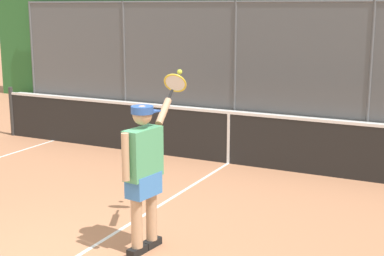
{
  "coord_description": "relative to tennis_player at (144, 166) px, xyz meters",
  "views": [
    {
      "loc": [
        -3.86,
        4.47,
        2.78
      ],
      "look_at": [
        -0.24,
        -2.75,
        1.05
      ],
      "focal_mm": 53.28,
      "sensor_mm": 36.0,
      "label": 1
    }
  ],
  "objects": [
    {
      "name": "tennis_net",
      "position": [
        0.6,
        -3.88,
        -0.51
      ],
      "size": [
        10.38,
        0.09,
        1.07
      ],
      "color": "#2D2D2D",
      "rests_on": "ground"
    },
    {
      "name": "tennis_player",
      "position": [
        0.0,
        0.0,
        0.0
      ],
      "size": [
        0.36,
        1.43,
        2.0
      ],
      "rotation": [
        0.0,
        0.0,
        -1.7
      ],
      "color": "black",
      "rests_on": "ground"
    },
    {
      "name": "fence_backdrop",
      "position": [
        0.6,
        -8.87,
        0.61
      ],
      "size": [
        19.82,
        1.37,
        3.27
      ],
      "color": "#565B60",
      "rests_on": "ground"
    }
  ]
}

